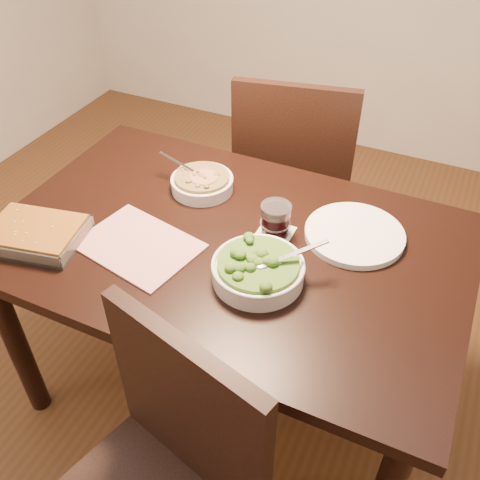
# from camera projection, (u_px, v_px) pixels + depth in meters

# --- Properties ---
(ground) EXTENTS (4.00, 4.00, 0.00)m
(ground) POSITION_uv_depth(u_px,v_px,m) (231.00, 386.00, 2.08)
(ground) COLOR #492A14
(ground) RESTS_ON ground
(table) EXTENTS (1.40, 0.90, 0.75)m
(table) POSITION_uv_depth(u_px,v_px,m) (229.00, 262.00, 1.65)
(table) COLOR black
(table) RESTS_ON ground
(magazine_a) EXTENTS (0.38, 0.31, 0.01)m
(magazine_a) POSITION_uv_depth(u_px,v_px,m) (138.00, 245.00, 1.56)
(magazine_a) COLOR #BB3540
(magazine_a) RESTS_ON table
(coaster) EXTENTS (0.10, 0.10, 0.00)m
(coaster) POSITION_uv_depth(u_px,v_px,m) (275.00, 233.00, 1.61)
(coaster) COLOR white
(coaster) RESTS_ON table
(stew_bowl) EXTENTS (0.23, 0.21, 0.08)m
(stew_bowl) POSITION_uv_depth(u_px,v_px,m) (202.00, 182.00, 1.77)
(stew_bowl) COLOR white
(stew_bowl) RESTS_ON table
(broccoli_bowl) EXTENTS (0.26, 0.25, 0.10)m
(broccoli_bowl) POSITION_uv_depth(u_px,v_px,m) (258.00, 270.00, 1.44)
(broccoli_bowl) COLOR white
(broccoli_bowl) RESTS_ON table
(baking_dish) EXTENTS (0.31, 0.25, 0.05)m
(baking_dish) POSITION_uv_depth(u_px,v_px,m) (35.00, 234.00, 1.57)
(baking_dish) COLOR silver
(baking_dish) RESTS_ON table
(wine_tumbler) EXTENTS (0.09, 0.09, 0.10)m
(wine_tumbler) POSITION_uv_depth(u_px,v_px,m) (276.00, 219.00, 1.58)
(wine_tumbler) COLOR black
(wine_tumbler) RESTS_ON coaster
(dinner_plate) EXTENTS (0.30, 0.30, 0.02)m
(dinner_plate) POSITION_uv_depth(u_px,v_px,m) (354.00, 234.00, 1.59)
(dinner_plate) COLOR white
(dinner_plate) RESTS_ON table
(chair_far) EXTENTS (0.55, 0.55, 0.99)m
(chair_far) POSITION_uv_depth(u_px,v_px,m) (294.00, 172.00, 2.23)
(chair_far) COLOR black
(chair_far) RESTS_ON ground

